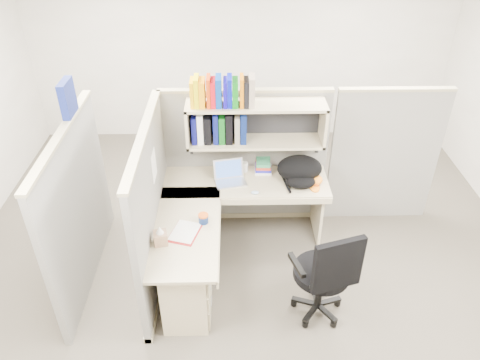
{
  "coord_description": "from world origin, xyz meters",
  "views": [
    {
      "loc": [
        -0.14,
        -3.53,
        3.51
      ],
      "look_at": [
        -0.07,
        0.25,
        0.96
      ],
      "focal_mm": 35.0,
      "sensor_mm": 36.0,
      "label": 1
    }
  ],
  "objects_px": {
    "snack_canister": "(203,218)",
    "desk": "(205,258)",
    "task_chair": "(322,287)",
    "laptop": "(230,174)",
    "backpack": "(300,172)"
  },
  "relations": [
    {
      "from": "desk",
      "to": "task_chair",
      "type": "distance_m",
      "value": 1.11
    },
    {
      "from": "snack_canister",
      "to": "task_chair",
      "type": "relative_size",
      "value": 0.09
    },
    {
      "from": "snack_canister",
      "to": "task_chair",
      "type": "xyz_separation_m",
      "value": [
        1.07,
        -0.49,
        -0.4
      ]
    },
    {
      "from": "snack_canister",
      "to": "desk",
      "type": "bearing_deg",
      "value": -87.36
    },
    {
      "from": "laptop",
      "to": "task_chair",
      "type": "distance_m",
      "value": 1.48
    },
    {
      "from": "laptop",
      "to": "snack_canister",
      "type": "distance_m",
      "value": 0.7
    },
    {
      "from": "desk",
      "to": "laptop",
      "type": "bearing_deg",
      "value": 73.36
    },
    {
      "from": "laptop",
      "to": "snack_canister",
      "type": "bearing_deg",
      "value": -122.97
    },
    {
      "from": "laptop",
      "to": "task_chair",
      "type": "relative_size",
      "value": 0.3
    },
    {
      "from": "backpack",
      "to": "snack_canister",
      "type": "distance_m",
      "value": 1.17
    },
    {
      "from": "laptop",
      "to": "snack_canister",
      "type": "xyz_separation_m",
      "value": [
        -0.25,
        -0.65,
        -0.06
      ]
    },
    {
      "from": "laptop",
      "to": "backpack",
      "type": "height_order",
      "value": "backpack"
    },
    {
      "from": "laptop",
      "to": "backpack",
      "type": "bearing_deg",
      "value": -12.64
    },
    {
      "from": "laptop",
      "to": "task_chair",
      "type": "bearing_deg",
      "value": -66.34
    },
    {
      "from": "backpack",
      "to": "task_chair",
      "type": "bearing_deg",
      "value": -77.83
    }
  ]
}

